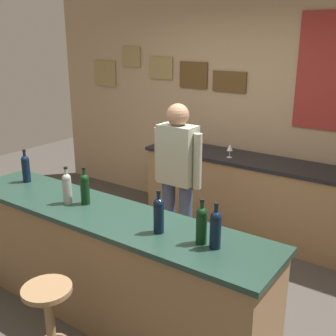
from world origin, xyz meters
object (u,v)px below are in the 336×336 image
at_px(wine_bottle_b, 67,187).
at_px(wine_bottle_f, 216,228).
at_px(wine_bottle_a, 26,168).
at_px(wine_bottle_e, 202,224).
at_px(wine_bottle_d, 159,214).
at_px(wine_bottle_c, 85,188).
at_px(bar_stool, 50,317).
at_px(bartender, 177,175).
at_px(wine_glass_a, 230,148).

xyz_separation_m(wine_bottle_b, wine_bottle_f, (1.32, 0.04, 0.00)).
height_order(wine_bottle_a, wine_bottle_e, same).
bearing_deg(wine_bottle_f, wine_bottle_d, -175.58).
relative_size(wine_bottle_c, wine_bottle_e, 1.00).
xyz_separation_m(wine_bottle_a, wine_bottle_c, (0.83, -0.06, 0.00)).
distance_m(bar_stool, wine_bottle_a, 1.55).
bearing_deg(wine_bottle_d, bartender, 117.91).
distance_m(wine_bottle_c, wine_glass_a, 1.94).
relative_size(wine_bottle_a, wine_bottle_c, 1.00).
relative_size(wine_bottle_b, wine_bottle_f, 1.00).
bearing_deg(wine_bottle_c, wine_bottle_b, -149.59).
bearing_deg(wine_bottle_f, wine_glass_a, 114.76).
relative_size(bar_stool, wine_bottle_c, 2.22).
relative_size(bartender, wine_bottle_a, 5.29).
xyz_separation_m(bartender, bar_stool, (0.15, -1.69, -0.48)).
relative_size(wine_bottle_b, wine_bottle_c, 1.00).
height_order(bartender, wine_bottle_b, bartender).
height_order(wine_bottle_c, wine_bottle_e, same).
height_order(wine_bottle_b, wine_bottle_c, same).
xyz_separation_m(bar_stool, wine_bottle_c, (-0.37, 0.72, 0.60)).
relative_size(wine_bottle_c, wine_bottle_f, 1.00).
bearing_deg(wine_bottle_a, wine_bottle_e, -2.89).
distance_m(wine_bottle_d, wine_glass_a, 2.05).
distance_m(wine_bottle_a, wine_bottle_c, 0.83).
bearing_deg(wine_bottle_f, wine_bottle_b, -178.45).
xyz_separation_m(wine_bottle_d, wine_bottle_f, (0.42, 0.03, 0.00)).
bearing_deg(wine_bottle_b, bartender, 71.67).
distance_m(wine_bottle_c, wine_bottle_d, 0.78).
distance_m(bartender, wine_bottle_a, 1.40).
bearing_deg(wine_bottle_b, bar_stool, -52.52).
bearing_deg(wine_bottle_e, bar_stool, -136.70).
distance_m(wine_bottle_a, wine_bottle_f, 2.02).
bearing_deg(bar_stool, wine_bottle_e, 43.30).
height_order(bartender, bar_stool, bartender).
relative_size(wine_bottle_b, wine_glass_a, 1.97).
xyz_separation_m(wine_bottle_c, wine_bottle_f, (1.20, -0.04, 0.00)).
distance_m(wine_bottle_e, wine_bottle_f, 0.10).
bearing_deg(wine_bottle_b, wine_bottle_c, 30.41).
xyz_separation_m(wine_bottle_a, wine_bottle_d, (1.60, -0.13, 0.00)).
relative_size(wine_bottle_d, wine_bottle_f, 1.00).
distance_m(bartender, wine_bottle_d, 1.19).
bearing_deg(bar_stool, wine_bottle_a, 146.95).
height_order(bar_stool, wine_bottle_f, wine_bottle_f).
bearing_deg(bartender, wine_bottle_d, -62.09).
bearing_deg(wine_bottle_d, wine_bottle_a, 175.34).
bearing_deg(wine_bottle_a, bar_stool, -33.05).
relative_size(bar_stool, wine_bottle_a, 2.22).
height_order(wine_bottle_d, wine_bottle_e, same).
bearing_deg(wine_bottle_e, wine_glass_a, 112.25).
xyz_separation_m(wine_bottle_b, wine_bottle_e, (1.22, 0.04, 0.00)).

